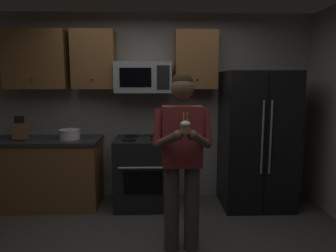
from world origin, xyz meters
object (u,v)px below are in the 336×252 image
microwave (143,78)px  oven_range (144,172)px  knife_block (21,131)px  person (182,152)px  refrigerator (256,140)px  cupcake (185,127)px  bowl_large_white (70,134)px

microwave → oven_range: bearing=-90.0°
knife_block → person: 2.29m
oven_range → refrigerator: refrigerator is taller
knife_block → cupcake: size_ratio=1.84×
oven_range → cupcake: 1.74m
knife_block → oven_range: bearing=1.1°
knife_block → person: person is taller
microwave → bowl_large_white: size_ratio=2.68×
microwave → person: microwave is taller
oven_range → knife_block: size_ratio=2.91×
microwave → person: (0.42, -1.26, -0.72)m
oven_range → knife_block: knife_block is taller
bowl_large_white → refrigerator: bearing=-0.8°
oven_range → cupcake: size_ratio=5.36×
bowl_large_white → cupcake: size_ratio=1.59×
microwave → cupcake: (0.42, -1.59, -0.43)m
refrigerator → person: size_ratio=1.02×
person → cupcake: bearing=-90.0°
bowl_large_white → oven_range: bearing=0.2°
microwave → knife_block: microwave is taller
person → cupcake: (-0.00, -0.33, 0.30)m
refrigerator → person: (-1.08, -1.11, 0.10)m
knife_block → refrigerator: bearing=-0.2°
refrigerator → knife_block: 3.09m
bowl_large_white → cupcake: cupcake is taller
oven_range → bowl_large_white: bowl_large_white is taller
oven_range → person: size_ratio=0.53×
refrigerator → bowl_large_white: (-2.47, 0.04, 0.09)m
microwave → bowl_large_white: microwave is taller
knife_block → person: bearing=-29.1°
oven_range → refrigerator: size_ratio=0.52×
oven_range → person: (0.42, -1.14, 0.53)m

